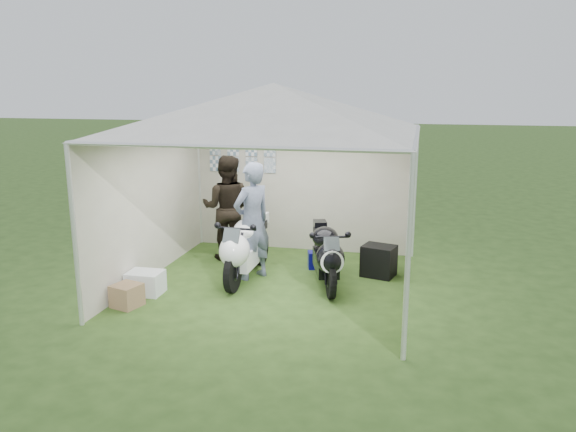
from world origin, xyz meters
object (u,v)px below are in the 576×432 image
canopy_tent (274,113)px  equipment_box (379,261)px  paddock_stand (319,260)px  crate_0 (145,283)px  motorcycle_black (326,253)px  person_dark_jacket (227,208)px  person_blue_jacket (252,221)px  crate_1 (127,295)px  motorcycle_white (245,246)px

canopy_tent → equipment_box: (1.51, 0.76, -2.33)m
paddock_stand → crate_0: size_ratio=0.75×
motorcycle_black → crate_0: 2.70m
equipment_box → motorcycle_black: bearing=-140.2°
paddock_stand → canopy_tent: bearing=-119.2°
person_dark_jacket → person_blue_jacket: (0.73, -0.90, 0.01)m
motorcycle_black → crate_0: bearing=-176.0°
equipment_box → crate_0: bearing=-154.0°
canopy_tent → person_dark_jacket: canopy_tent is taller
person_blue_jacket → canopy_tent: bearing=98.2°
person_dark_jacket → equipment_box: size_ratio=3.65×
person_blue_jacket → crate_1: bearing=-6.0°
equipment_box → paddock_stand: bearing=170.0°
canopy_tent → person_dark_jacket: size_ratio=3.12×
motorcycle_white → person_blue_jacket: size_ratio=1.07×
paddock_stand → crate_0: (-2.26, -1.76, 0.02)m
person_dark_jacket → crate_1: size_ratio=5.21×
motorcycle_black → paddock_stand: motorcycle_black is taller
paddock_stand → motorcycle_white: bearing=-141.2°
motorcycle_black → person_dark_jacket: 2.18m
canopy_tent → crate_1: bearing=-142.6°
equipment_box → motorcycle_white: bearing=-162.1°
canopy_tent → motorcycle_white: bearing=168.4°
motorcycle_black → paddock_stand: size_ratio=4.76×
person_dark_jacket → canopy_tent: bearing=129.0°
crate_0 → canopy_tent: bearing=25.5°
canopy_tent → person_blue_jacket: canopy_tent is taller
crate_0 → crate_1: size_ratio=1.42×
canopy_tent → crate_1: (-1.75, -1.34, -2.42)m
person_blue_jacket → crate_0: person_blue_jacket is taller
canopy_tent → paddock_stand: 2.66m
motorcycle_white → crate_0: (-1.23, -0.93, -0.37)m
canopy_tent → person_dark_jacket: (-1.14, 1.11, -1.67)m
paddock_stand → equipment_box: bearing=-10.0°
motorcycle_white → equipment_box: (2.02, 0.65, -0.29)m
motorcycle_black → person_blue_jacket: size_ratio=0.97×
crate_1 → canopy_tent: bearing=37.4°
motorcycle_white → crate_1: (-1.24, -1.44, -0.38)m
motorcycle_black → paddock_stand: (-0.24, 0.79, -0.36)m
motorcycle_white → crate_1: bearing=-130.3°
crate_0 → motorcycle_black: bearing=21.0°
canopy_tent → person_blue_jacket: (-0.42, 0.21, -1.66)m
motorcycle_white → motorcycle_black: bearing=1.9°
person_blue_jacket → motorcycle_black: bearing=121.2°
canopy_tent → motorcycle_black: 2.21m
person_dark_jacket → crate_1: bearing=69.1°
motorcycle_black → paddock_stand: bearing=90.0°
motorcycle_white → canopy_tent: bearing=-11.1°
canopy_tent → equipment_box: bearing=26.6°
motorcycle_black → crate_0: motorcycle_black is taller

